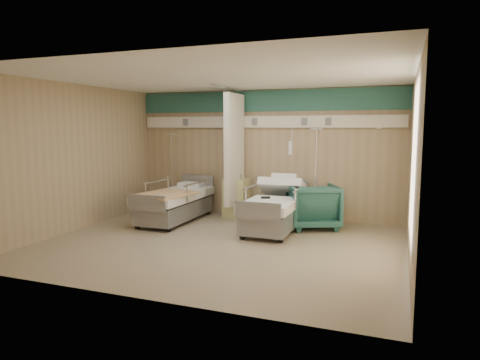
% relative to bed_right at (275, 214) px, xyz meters
% --- Properties ---
extents(ground, '(6.00, 5.00, 0.00)m').
position_rel_bed_right_xyz_m(ground, '(-0.60, -1.30, -0.32)').
color(ground, gray).
rests_on(ground, ground).
extents(room_walls, '(6.04, 5.04, 2.82)m').
position_rel_bed_right_xyz_m(room_walls, '(-0.63, -1.05, 1.55)').
color(room_walls, tan).
rests_on(room_walls, ground).
extents(bed_right, '(1.00, 2.16, 0.63)m').
position_rel_bed_right_xyz_m(bed_right, '(0.00, 0.00, 0.00)').
color(bed_right, white).
rests_on(bed_right, ground).
extents(bed_left, '(1.00, 2.16, 0.63)m').
position_rel_bed_right_xyz_m(bed_left, '(-2.20, 0.00, 0.00)').
color(bed_left, white).
rests_on(bed_left, ground).
extents(bedside_cabinet, '(0.50, 0.48, 0.85)m').
position_rel_bed_right_xyz_m(bedside_cabinet, '(-1.15, 0.90, 0.11)').
color(bedside_cabinet, '#CECA80').
rests_on(bedside_cabinet, ground).
extents(visitor_armchair, '(1.25, 1.26, 0.88)m').
position_rel_bed_right_xyz_m(visitor_armchair, '(0.65, 0.42, 0.12)').
color(visitor_armchair, '#1E4B45').
rests_on(visitor_armchair, ground).
extents(waffle_blanket, '(0.72, 0.68, 0.07)m').
position_rel_bed_right_xyz_m(waffle_blanket, '(0.64, 0.40, 0.59)').
color(waffle_blanket, white).
rests_on(waffle_blanket, visitor_armchair).
extents(iv_stand_right, '(0.35, 0.35, 1.96)m').
position_rel_bed_right_xyz_m(iv_stand_right, '(0.60, 0.87, 0.09)').
color(iv_stand_right, silver).
rests_on(iv_stand_right, ground).
extents(iv_stand_left, '(0.33, 0.33, 1.83)m').
position_rel_bed_right_xyz_m(iv_stand_left, '(-2.78, 0.92, 0.06)').
color(iv_stand_left, silver).
rests_on(iv_stand_left, ground).
extents(call_remote, '(0.19, 0.13, 0.04)m').
position_rel_bed_right_xyz_m(call_remote, '(-0.15, -0.15, 0.33)').
color(call_remote, black).
rests_on(call_remote, bed_right).
extents(tan_blanket, '(1.11, 1.31, 0.04)m').
position_rel_bed_right_xyz_m(tan_blanket, '(-2.16, -0.46, 0.34)').
color(tan_blanket, tan).
rests_on(tan_blanket, bed_left).
extents(toiletry_bag, '(0.23, 0.18, 0.11)m').
position_rel_bed_right_xyz_m(toiletry_bag, '(-1.15, 0.86, 0.59)').
color(toiletry_bag, black).
rests_on(toiletry_bag, bedside_cabinet).
extents(white_cup, '(0.10, 0.10, 0.13)m').
position_rel_bed_right_xyz_m(white_cup, '(-1.35, 0.86, 0.60)').
color(white_cup, white).
rests_on(white_cup, bedside_cabinet).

